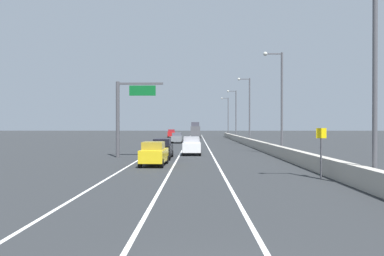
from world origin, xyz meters
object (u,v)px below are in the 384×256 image
(overhead_sign_gantry, at_px, (125,110))
(car_white_0, at_px, (192,146))
(box_truck, at_px, (195,131))
(lamp_post_right_third, at_px, (248,107))
(car_red_1, at_px, (171,133))
(car_black_4, at_px, (162,149))
(car_yellow_3, at_px, (154,154))
(lamp_post_right_near, at_px, (370,61))
(lamp_post_right_fourth, at_px, (235,112))
(lamp_post_right_second, at_px, (280,96))
(car_gray_2, at_px, (177,138))
(speed_advisory_sign, at_px, (321,149))
(lamp_post_right_fifth, at_px, (227,114))

(overhead_sign_gantry, bearing_deg, car_white_0, 28.01)
(box_truck, bearing_deg, lamp_post_right_third, -75.46)
(lamp_post_right_third, height_order, box_truck, lamp_post_right_third)
(car_red_1, bearing_deg, car_black_4, -86.96)
(overhead_sign_gantry, height_order, car_white_0, overhead_sign_gantry)
(car_white_0, relative_size, car_yellow_3, 1.09)
(car_yellow_3, bearing_deg, lamp_post_right_near, -41.29)
(lamp_post_right_fourth, relative_size, car_yellow_3, 2.70)
(box_truck, bearing_deg, car_white_0, -90.27)
(overhead_sign_gantry, distance_m, car_red_1, 61.59)
(lamp_post_right_fourth, bearing_deg, lamp_post_right_near, -90.12)
(overhead_sign_gantry, bearing_deg, car_red_1, 89.54)
(lamp_post_right_fourth, bearing_deg, lamp_post_right_second, -89.62)
(car_red_1, distance_m, car_gray_2, 31.34)
(speed_advisory_sign, height_order, box_truck, box_truck)
(lamp_post_right_third, relative_size, lamp_post_right_fourth, 1.00)
(lamp_post_right_second, bearing_deg, car_yellow_3, -137.56)
(lamp_post_right_third, xyz_separation_m, car_white_0, (-9.21, -22.01, -5.36))
(lamp_post_right_near, distance_m, car_red_1, 81.18)
(car_white_0, bearing_deg, box_truck, 89.73)
(car_white_0, xyz_separation_m, car_yellow_3, (-2.80, -11.08, -0.04))
(car_gray_2, bearing_deg, lamp_post_right_fourth, 54.22)
(lamp_post_right_fourth, bearing_deg, box_truck, 125.34)
(lamp_post_right_third, relative_size, lamp_post_right_fifth, 1.00)
(lamp_post_right_second, bearing_deg, car_gray_2, 115.21)
(overhead_sign_gantry, xyz_separation_m, lamp_post_right_second, (16.09, 3.70, 1.61))
(overhead_sign_gantry, distance_m, lamp_post_right_fourth, 49.87)
(car_white_0, xyz_separation_m, car_gray_2, (-2.96, 26.82, -0.04))
(lamp_post_right_fifth, relative_size, car_white_0, 2.49)
(car_red_1, xyz_separation_m, car_gray_2, (3.07, -31.19, -0.13))
(lamp_post_right_second, relative_size, car_white_0, 2.49)
(lamp_post_right_second, xyz_separation_m, car_gray_2, (-12.52, 26.60, -5.40))
(lamp_post_right_near, relative_size, car_gray_2, 2.55)
(lamp_post_right_near, bearing_deg, lamp_post_right_third, 89.90)
(car_yellow_3, xyz_separation_m, car_black_4, (0.10, 6.22, 0.01))
(lamp_post_right_second, bearing_deg, car_white_0, -178.64)
(lamp_post_right_second, distance_m, car_black_4, 14.32)
(lamp_post_right_second, bearing_deg, lamp_post_right_fourth, 90.38)
(speed_advisory_sign, height_order, lamp_post_right_near, lamp_post_right_near)
(lamp_post_right_near, relative_size, lamp_post_right_second, 1.00)
(car_black_4, bearing_deg, lamp_post_right_near, -54.68)
(car_yellow_3, xyz_separation_m, box_truck, (3.07, 67.58, 0.92))
(car_gray_2, bearing_deg, lamp_post_right_fifth, 72.33)
(lamp_post_right_third, bearing_deg, lamp_post_right_fourth, 89.84)
(speed_advisory_sign, distance_m, car_yellow_3, 12.79)
(lamp_post_right_third, bearing_deg, overhead_sign_gantry, -121.69)
(lamp_post_right_fourth, distance_m, car_black_4, 50.39)
(car_red_1, distance_m, box_truck, 6.53)
(overhead_sign_gantry, xyz_separation_m, car_red_1, (0.49, 61.48, -3.66))
(overhead_sign_gantry, bearing_deg, lamp_post_right_near, -49.12)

